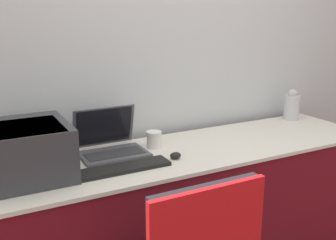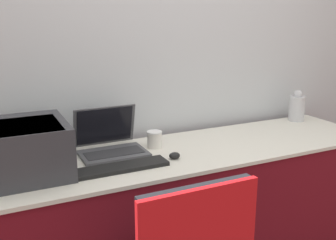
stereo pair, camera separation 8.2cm
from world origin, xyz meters
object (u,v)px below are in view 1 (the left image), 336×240
object	(u,v)px
laptop_left	(110,144)
metal_pitcher	(292,106)
printer	(27,149)
external_keyboard	(124,168)
mouse	(175,156)
coffee_cup	(154,140)

from	to	relation	value
laptop_left	metal_pitcher	bearing A→B (deg)	3.17
printer	external_keyboard	xyz separation A→B (m)	(0.43, -0.14, -0.13)
mouse	metal_pitcher	size ratio (longest dim) A/B	0.27
external_keyboard	mouse	xyz separation A→B (m)	(0.30, 0.02, 0.01)
laptop_left	coffee_cup	xyz separation A→B (m)	(0.26, -0.03, -0.01)
coffee_cup	metal_pitcher	world-z (taller)	metal_pitcher
metal_pitcher	mouse	bearing A→B (deg)	-164.24
coffee_cup	external_keyboard	bearing A→B (deg)	-139.92
printer	external_keyboard	size ratio (longest dim) A/B	0.92
metal_pitcher	laptop_left	bearing A→B (deg)	-176.83
printer	coffee_cup	bearing A→B (deg)	7.83
laptop_left	coffee_cup	distance (m)	0.26
external_keyboard	coffee_cup	distance (m)	0.37
printer	mouse	xyz separation A→B (m)	(0.73, -0.12, -0.12)
printer	metal_pitcher	distance (m)	1.90
printer	laptop_left	bearing A→B (deg)	15.37
metal_pitcher	printer	bearing A→B (deg)	-173.84
external_keyboard	coffee_cup	size ratio (longest dim) A/B	4.91
printer	external_keyboard	world-z (taller)	printer
printer	laptop_left	world-z (taller)	printer
laptop_left	mouse	size ratio (longest dim) A/B	5.84
mouse	external_keyboard	bearing A→B (deg)	-176.75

